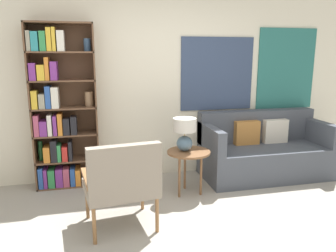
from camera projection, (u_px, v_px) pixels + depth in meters
ground_plane at (191, 252)px, 2.89m from camera, size 14.00×14.00×0.00m
wall_back at (154, 81)px, 4.54m from camera, size 6.40×0.08×2.70m
bookshelf at (58, 113)px, 4.16m from camera, size 0.80×0.30×2.09m
armchair at (122, 180)px, 3.14m from camera, size 0.76×0.68×0.91m
couch at (263, 152)px, 4.69m from camera, size 1.77×0.81×0.91m
side_table at (189, 156)px, 4.01m from camera, size 0.53×0.53×0.55m
table_lamp at (185, 131)px, 3.96m from camera, size 0.28×0.28×0.41m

